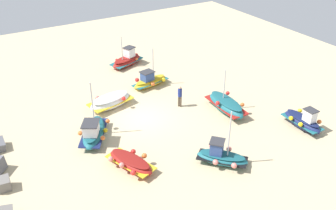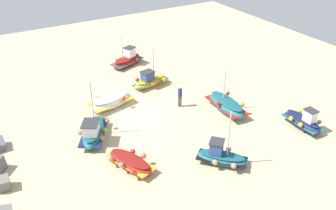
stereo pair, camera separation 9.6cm
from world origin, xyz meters
name	(u,v)px [view 1 (the left image)]	position (x,y,z in m)	size (l,w,h in m)	color
ground_plane	(143,118)	(0.00, 0.00, 0.00)	(49.13, 49.13, 0.00)	#C6B289
fishing_boat_0	(221,156)	(-7.12, -1.68, 0.48)	(3.20, 3.05, 3.75)	#1E6670
fishing_boat_1	(226,105)	(-2.34, -5.82, 0.54)	(4.03, 1.91, 3.27)	#1E6670
fishing_boat_2	(127,60)	(9.31, -3.17, 0.54)	(2.52, 3.74, 3.08)	maroon
fishing_boat_3	(111,101)	(2.70, 1.37, 0.50)	(2.25, 3.80, 1.05)	white
fishing_boat_4	(303,121)	(-6.87, -9.01, 0.54)	(3.16, 1.66, 1.69)	navy
fishing_boat_5	(150,81)	(4.34, -2.94, 0.48)	(1.84, 3.50, 3.35)	gold
fishing_boat_6	(94,132)	(-0.66, 4.04, 0.55)	(3.90, 3.12, 3.96)	#1E6670
fishing_boat_7	(130,162)	(-4.68, 3.27, 0.40)	(3.53, 2.29, 0.85)	maroon
person_walking	(180,95)	(0.06, -3.23, 1.00)	(0.32, 0.32, 1.72)	brown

